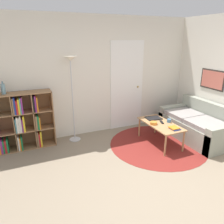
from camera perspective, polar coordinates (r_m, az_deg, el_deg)
name	(u,v)px	position (r m, az deg, el deg)	size (l,w,h in m)	color
ground_plane	(159,196)	(3.39, 12.16, -20.63)	(14.00, 14.00, 0.00)	gray
wall_back	(98,77)	(4.95, -3.71, 9.03)	(7.62, 0.11, 2.60)	silver
wall_right	(220,79)	(5.24, 26.35, 7.78)	(0.08, 5.50, 2.60)	silver
rug	(158,144)	(4.74, 11.86, -8.25)	(2.00, 2.00, 0.01)	maroon
bookshelf	(21,123)	(4.66, -22.78, -2.55)	(1.14, 0.34, 1.15)	#936B47
floor_lamp	(71,72)	(4.48, -10.68, 10.28)	(0.27, 0.27, 1.80)	#B7B7BC
couch	(198,126)	(5.23, 21.56, -3.33)	(0.86, 1.61, 0.79)	gray
coffee_table	(160,125)	(4.63, 12.54, -3.46)	(0.51, 1.03, 0.46)	#AD7F51
laptop	(154,118)	(4.85, 10.79, -1.57)	(0.34, 0.27, 0.02)	black
bowl	(154,123)	(4.53, 10.80, -2.84)	(0.14, 0.14, 0.05)	orange
book_stack_on_table	(174,128)	(4.40, 16.00, -4.08)	(0.17, 0.19, 0.04)	navy
cup	(169,121)	(4.70, 14.64, -2.22)	(0.08, 0.08, 0.07)	teal
remote	(162,122)	(4.66, 12.84, -2.57)	(0.10, 0.18, 0.02)	black
bottle_right	(3,89)	(4.48, -26.54, 5.43)	(0.08, 0.08, 0.24)	#6B93A3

